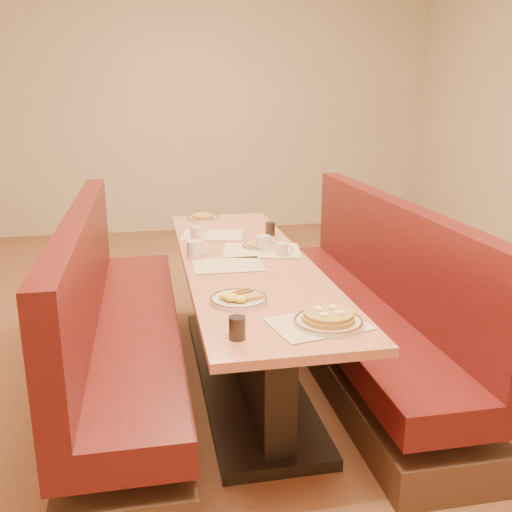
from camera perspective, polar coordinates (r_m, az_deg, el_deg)
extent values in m
plane|color=#9E6647|center=(3.49, -0.92, -12.22)|extent=(8.00, 8.00, 0.00)
cube|color=beige|center=(7.06, -6.86, 13.82)|extent=(6.00, 0.04, 2.80)
cube|color=black|center=(3.48, -0.92, -11.79)|extent=(0.55, 1.88, 0.06)
cube|color=black|center=(3.34, -0.95, -6.85)|extent=(0.15, 1.75, 0.71)
cube|color=tan|center=(3.21, -0.98, -0.67)|extent=(0.70, 2.50, 0.04)
cube|color=#4C3326|center=(3.41, -12.40, -11.49)|extent=(0.55, 2.50, 0.20)
cube|color=maroon|center=(3.29, -12.68, -7.31)|extent=(0.55, 2.50, 0.16)
cube|color=maroon|center=(3.18, -16.96, -1.17)|extent=(0.12, 2.50, 0.60)
cube|color=#4C3326|center=(3.61, 9.82, -9.69)|extent=(0.55, 2.50, 0.20)
cube|color=maroon|center=(3.51, 10.03, -5.70)|extent=(0.55, 2.50, 0.16)
cube|color=maroon|center=(3.47, 13.65, 0.47)|extent=(0.12, 2.50, 0.60)
cube|color=beige|center=(3.09, -2.84, -0.90)|extent=(0.38, 0.28, 0.00)
cube|color=beige|center=(2.33, 6.21, -6.73)|extent=(0.42, 0.35, 0.00)
cube|color=beige|center=(3.76, -4.36, 2.11)|extent=(0.44, 0.37, 0.00)
cube|color=beige|center=(3.38, 0.56, 0.57)|extent=(0.50, 0.42, 0.00)
cylinder|color=silver|center=(2.33, 7.24, -6.61)|extent=(0.29, 0.29, 0.02)
torus|color=brown|center=(2.33, 7.25, -6.40)|extent=(0.28, 0.28, 0.01)
cylinder|color=gold|center=(2.33, 7.26, -6.17)|extent=(0.21, 0.21, 0.02)
cylinder|color=gold|center=(2.32, 7.27, -5.77)|extent=(0.20, 0.20, 0.02)
cylinder|color=#FFF4A6|center=(2.35, 7.72, -5.10)|extent=(0.04, 0.04, 0.01)
cylinder|color=#FFF4A6|center=(2.33, 6.23, -5.27)|extent=(0.04, 0.04, 0.01)
cylinder|color=#FFF4A6|center=(2.28, 6.83, -5.84)|extent=(0.04, 0.04, 0.01)
cylinder|color=#FFF4A6|center=(2.30, 8.35, -5.66)|extent=(0.04, 0.04, 0.01)
cylinder|color=silver|center=(2.56, -1.74, -4.40)|extent=(0.26, 0.26, 0.02)
torus|color=brown|center=(2.56, -1.74, -4.23)|extent=(0.26, 0.26, 0.01)
ellipsoid|color=yellow|center=(2.52, -2.49, -4.15)|extent=(0.07, 0.07, 0.04)
ellipsoid|color=yellow|center=(2.50, -1.56, -4.32)|extent=(0.06, 0.06, 0.03)
ellipsoid|color=yellow|center=(2.54, -3.16, -4.03)|extent=(0.05, 0.05, 0.03)
cylinder|color=brown|center=(2.58, -1.27, -3.75)|extent=(0.09, 0.06, 0.02)
cylinder|color=brown|center=(2.61, -1.57, -3.57)|extent=(0.09, 0.06, 0.02)
cube|color=gold|center=(2.55, -0.31, -4.08)|extent=(0.09, 0.08, 0.02)
cylinder|color=silver|center=(3.45, 0.23, 0.95)|extent=(0.20, 0.20, 0.01)
torus|color=brown|center=(3.44, 0.23, 1.07)|extent=(0.20, 0.20, 0.01)
cylinder|color=#C39445|center=(3.44, 0.23, 1.21)|extent=(0.14, 0.14, 0.01)
ellipsoid|color=yellow|center=(3.45, -0.23, 1.36)|extent=(0.04, 0.04, 0.02)
cylinder|color=silver|center=(4.25, -5.30, 3.78)|extent=(0.24, 0.24, 0.02)
torus|color=brown|center=(4.25, -5.30, 3.90)|extent=(0.23, 0.23, 0.01)
cylinder|color=#C39445|center=(4.24, -5.31, 4.03)|extent=(0.16, 0.16, 0.02)
ellipsoid|color=yellow|center=(4.26, -5.73, 4.16)|extent=(0.05, 0.05, 0.02)
cylinder|color=silver|center=(3.26, 2.61, 0.65)|extent=(0.07, 0.07, 0.08)
torus|color=silver|center=(3.26, 3.29, 0.63)|extent=(0.06, 0.03, 0.05)
cylinder|color=black|center=(3.26, 2.62, 1.21)|extent=(0.06, 0.06, 0.01)
cylinder|color=silver|center=(3.25, -6.14, 0.68)|extent=(0.09, 0.09, 0.10)
torus|color=silver|center=(3.26, -5.31, 0.74)|extent=(0.07, 0.02, 0.07)
cylinder|color=black|center=(3.24, -6.17, 1.39)|extent=(0.08, 0.08, 0.01)
cylinder|color=silver|center=(3.38, 0.74, 1.31)|extent=(0.08, 0.08, 0.09)
torus|color=silver|center=(3.39, 1.48, 1.32)|extent=(0.06, 0.02, 0.06)
cylinder|color=black|center=(3.37, 0.74, 1.94)|extent=(0.07, 0.07, 0.01)
cylinder|color=silver|center=(3.67, -5.95, 2.32)|extent=(0.08, 0.08, 0.08)
torus|color=silver|center=(3.67, -5.33, 2.37)|extent=(0.06, 0.02, 0.06)
cylinder|color=black|center=(3.66, -5.97, 2.86)|extent=(0.07, 0.07, 0.01)
cylinder|color=black|center=(2.18, -1.90, -7.21)|extent=(0.06, 0.06, 0.09)
cylinder|color=silver|center=(2.18, -1.90, -7.19)|extent=(0.07, 0.07, 0.09)
cylinder|color=black|center=(3.76, 1.43, 2.76)|extent=(0.06, 0.06, 0.09)
cylinder|color=silver|center=(3.76, 1.43, 2.77)|extent=(0.06, 0.06, 0.09)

